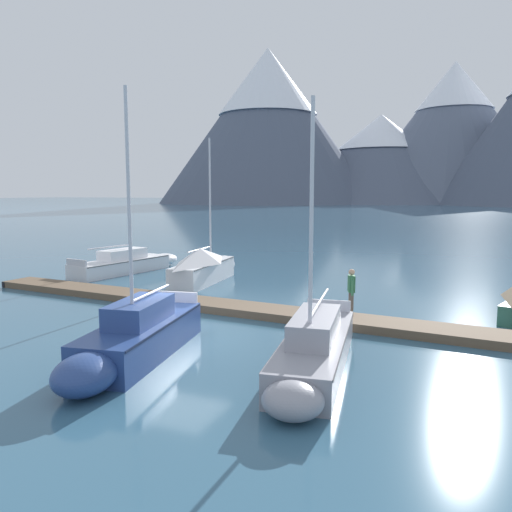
{
  "coord_description": "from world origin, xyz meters",
  "views": [
    {
      "loc": [
        8.62,
        -13.63,
        4.72
      ],
      "look_at": [
        0.0,
        6.0,
        2.0
      ],
      "focal_mm": 35.44,
      "sensor_mm": 36.0,
      "label": 1
    }
  ],
  "objects_px": {
    "sailboat_nearest_berth": "(129,263)",
    "sailboat_mid_dock_port": "(134,338)",
    "person_on_dock": "(351,289)",
    "sailboat_mid_dock_starboard": "(314,350)",
    "sailboat_second_berth": "(205,265)"
  },
  "relations": [
    {
      "from": "sailboat_second_berth",
      "to": "sailboat_mid_dock_port",
      "type": "xyz_separation_m",
      "value": [
        4.37,
        -11.73,
        -0.26
      ]
    },
    {
      "from": "sailboat_nearest_berth",
      "to": "sailboat_mid_dock_starboard",
      "type": "xyz_separation_m",
      "value": [
        15.1,
        -11.76,
        0.03
      ]
    },
    {
      "from": "sailboat_nearest_berth",
      "to": "sailboat_mid_dock_port",
      "type": "height_order",
      "value": "sailboat_nearest_berth"
    },
    {
      "from": "sailboat_second_berth",
      "to": "sailboat_mid_dock_starboard",
      "type": "height_order",
      "value": "sailboat_second_berth"
    },
    {
      "from": "person_on_dock",
      "to": "sailboat_mid_dock_starboard",
      "type": "bearing_deg",
      "value": -87.48
    },
    {
      "from": "sailboat_mid_dock_port",
      "to": "sailboat_mid_dock_starboard",
      "type": "xyz_separation_m",
      "value": [
        4.87,
        1.23,
        -0.07
      ]
    },
    {
      "from": "sailboat_nearest_berth",
      "to": "sailboat_mid_dock_port",
      "type": "xyz_separation_m",
      "value": [
        10.24,
        -12.99,
        0.09
      ]
    },
    {
      "from": "sailboat_second_berth",
      "to": "person_on_dock",
      "type": "relative_size",
      "value": 4.47
    },
    {
      "from": "sailboat_second_berth",
      "to": "person_on_dock",
      "type": "distance_m",
      "value": 10.43
    },
    {
      "from": "sailboat_nearest_berth",
      "to": "sailboat_second_berth",
      "type": "bearing_deg",
      "value": -12.16
    },
    {
      "from": "sailboat_nearest_berth",
      "to": "sailboat_second_berth",
      "type": "relative_size",
      "value": 1.2
    },
    {
      "from": "sailboat_mid_dock_port",
      "to": "sailboat_nearest_berth",
      "type": "bearing_deg",
      "value": 128.23
    },
    {
      "from": "sailboat_mid_dock_port",
      "to": "person_on_dock",
      "type": "distance_m",
      "value": 7.98
    },
    {
      "from": "sailboat_nearest_berth",
      "to": "sailboat_mid_dock_port",
      "type": "relative_size",
      "value": 1.2
    },
    {
      "from": "sailboat_nearest_berth",
      "to": "sailboat_second_berth",
      "type": "distance_m",
      "value": 6.01
    }
  ]
}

